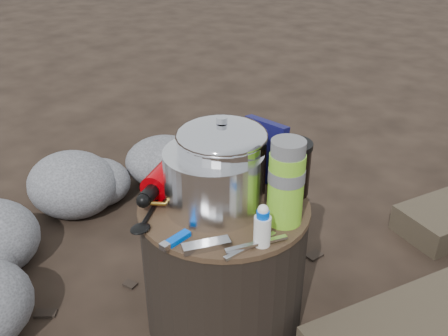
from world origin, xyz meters
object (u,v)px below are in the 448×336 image
Objects in this scene: stump at (224,266)px; travel_mug at (292,168)px; thermos at (286,183)px; fuel_bottle at (171,170)px; camping_pot at (222,163)px.

travel_mug is at bearing 53.89° from stump.
thermos is at bearing 8.32° from stump.
fuel_bottle is 2.09× the size of travel_mug.
stump is at bearing -126.11° from travel_mug.
camping_pot is 0.17m from thermos.
fuel_bottle is 0.33m from thermos.
travel_mug is at bearing 47.13° from camping_pot.
thermos is at bearing -13.96° from fuel_bottle.
travel_mug reaches higher than fuel_bottle.
travel_mug is (0.10, 0.14, 0.26)m from stump.
camping_pot reaches higher than thermos.
travel_mug is at bearing 9.28° from fuel_bottle.
travel_mug is at bearing 111.75° from thermos.
travel_mug is (0.12, 0.13, -0.04)m from camping_pot.
stump is 0.33m from thermos.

